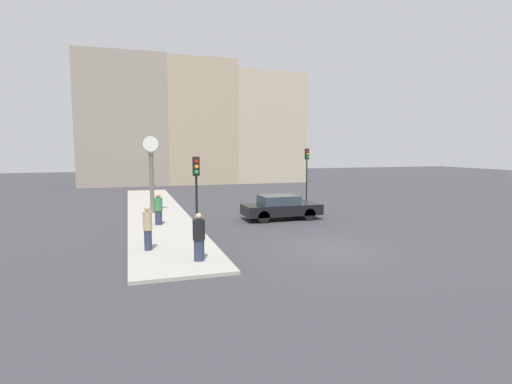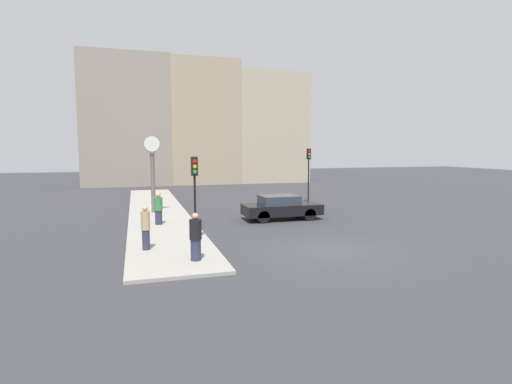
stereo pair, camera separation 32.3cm
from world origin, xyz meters
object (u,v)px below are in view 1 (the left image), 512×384
object	(u,v)px
traffic_light_far	(307,164)
pedestrian_green_hoodie	(158,209)
pedestrian_tan_coat	(148,228)
street_clock	(151,171)
sedan_car	(281,207)
pedestrian_black_jacket	(199,237)
traffic_light_near	(196,181)

from	to	relation	value
traffic_light_far	pedestrian_green_hoodie	bearing A→B (deg)	-152.09
traffic_light_far	pedestrian_tan_coat	bearing A→B (deg)	-136.87
street_clock	pedestrian_green_hoodie	distance (m)	4.33
sedan_car	pedestrian_tan_coat	bearing A→B (deg)	-144.62
sedan_car	pedestrian_black_jacket	bearing A→B (deg)	-128.71
sedan_car	pedestrian_black_jacket	distance (m)	9.19
traffic_light_near	street_clock	world-z (taller)	street_clock
traffic_light_far	pedestrian_black_jacket	world-z (taller)	traffic_light_far
traffic_light_far	pedestrian_green_hoodie	world-z (taller)	traffic_light_far
sedan_car	pedestrian_black_jacket	world-z (taller)	pedestrian_black_jacket
pedestrian_black_jacket	pedestrian_green_hoodie	bearing A→B (deg)	96.75
sedan_car	pedestrian_green_hoodie	xyz separation A→B (m)	(-6.57, -0.15, 0.22)
traffic_light_near	street_clock	size ratio (longest dim) A/B	0.76
traffic_light_near	street_clock	xyz separation A→B (m)	(-1.28, 8.28, -0.04)
pedestrian_tan_coat	traffic_light_far	bearing A→B (deg)	43.13
pedestrian_black_jacket	pedestrian_green_hoodie	xyz separation A→B (m)	(-0.83, 7.02, -0.00)
traffic_light_far	street_clock	bearing A→B (deg)	-171.24
sedan_car	pedestrian_tan_coat	size ratio (longest dim) A/B	2.56
pedestrian_tan_coat	traffic_light_near	bearing A→B (deg)	21.36
sedan_car	street_clock	xyz separation A→B (m)	(-6.64, 3.85, 1.87)
sedan_car	pedestrian_green_hoodie	distance (m)	6.58
traffic_light_near	pedestrian_green_hoodie	distance (m)	4.76
traffic_light_near	pedestrian_green_hoodie	size ratio (longest dim) A/B	2.14
street_clock	pedestrian_green_hoodie	world-z (taller)	street_clock
pedestrian_black_jacket	pedestrian_tan_coat	distance (m)	2.52
pedestrian_black_jacket	pedestrian_green_hoodie	world-z (taller)	pedestrian_black_jacket
pedestrian_black_jacket	sedan_car	bearing A→B (deg)	51.29
sedan_car	traffic_light_far	size ratio (longest dim) A/B	1.09
traffic_light_far	sedan_car	bearing A→B (deg)	-126.73
sedan_car	traffic_light_near	xyz separation A→B (m)	(-5.36, -4.43, 1.91)
pedestrian_black_jacket	traffic_light_far	bearing A→B (deg)	52.14
street_clock	traffic_light_far	bearing A→B (deg)	8.76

